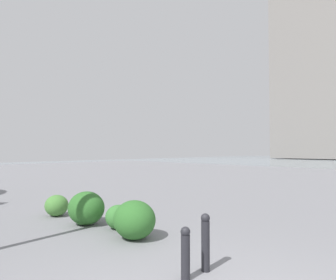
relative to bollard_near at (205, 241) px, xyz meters
name	(u,v)px	position (x,y,z in m)	size (l,w,h in m)	color
building_annex	(316,71)	(18.96, -61.83, 18.04)	(14.33, 13.12, 39.00)	gray
bollard_near	(205,241)	(0.00, 0.00, 0.00)	(0.13, 0.13, 0.80)	#232328
bollard_mid	(185,252)	(0.01, 0.41, -0.06)	(0.13, 0.13, 0.69)	#232328
shrub_low	(57,205)	(4.81, 0.02, -0.15)	(0.63, 0.57, 0.54)	#477F38
shrub_round	(119,217)	(2.68, -0.40, -0.16)	(0.60, 0.54, 0.51)	#387533
shrub_wide	(86,208)	(3.49, -0.09, -0.04)	(0.88, 0.79, 0.75)	#2D6628
shrub_tall	(134,220)	(1.87, -0.20, -0.05)	(0.86, 0.78, 0.73)	#2D6628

